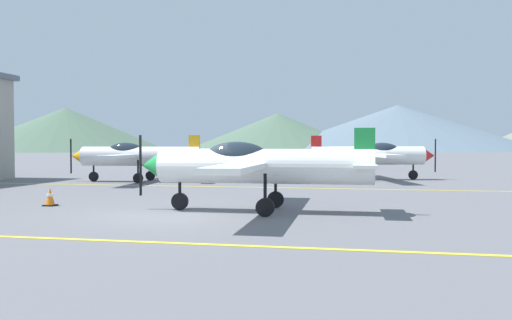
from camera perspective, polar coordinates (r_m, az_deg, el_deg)
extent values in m
plane|color=slate|center=(14.97, -9.19, -5.76)|extent=(400.00, 400.00, 0.00)
cube|color=yellow|center=(11.14, -16.83, -8.40)|extent=(80.00, 0.16, 0.01)
cube|color=yellow|center=(23.51, -1.61, -2.98)|extent=(80.00, 0.16, 0.01)
cylinder|color=white|center=(14.94, 0.93, -0.69)|extent=(6.18, 1.09, 1.00)
cone|color=#1E8C3F|center=(15.85, -11.29, -0.58)|extent=(0.65, 0.86, 0.85)
cube|color=black|center=(15.98, -12.50, -0.57)|extent=(0.04, 0.11, 1.81)
ellipsoid|color=#1E2833|center=(15.08, -2.13, 0.47)|extent=(1.83, 0.84, 0.82)
cube|color=white|center=(15.00, -0.44, -0.51)|extent=(1.12, 7.99, 0.15)
cube|color=white|center=(14.75, 11.77, -0.58)|extent=(0.67, 2.37, 0.09)
cube|color=#1E8C3F|center=(14.74, 11.78, 1.35)|extent=(0.57, 0.12, 1.09)
cylinder|color=black|center=(15.59, -8.33, -2.83)|extent=(0.09, 0.09, 0.91)
cylinder|color=black|center=(15.63, -8.32, -4.50)|extent=(0.51, 0.12, 0.51)
cylinder|color=black|center=(15.94, 2.15, -2.72)|extent=(0.09, 0.09, 0.91)
cylinder|color=black|center=(15.98, 2.15, -4.34)|extent=(0.51, 0.12, 0.51)
cylinder|color=black|center=(13.97, 1.00, -3.35)|extent=(0.09, 0.09, 0.91)
cylinder|color=black|center=(14.02, 1.00, -5.20)|extent=(0.51, 0.12, 0.51)
cylinder|color=silver|center=(27.49, -12.47, 0.40)|extent=(6.23, 1.55, 1.00)
cone|color=#F2A519|center=(28.74, -18.91, 0.40)|extent=(0.71, 0.90, 0.85)
cube|color=black|center=(28.89, -19.56, 0.40)|extent=(0.05, 0.11, 1.81)
ellipsoid|color=#1E2833|center=(27.75, -14.07, 1.02)|extent=(1.88, 0.98, 0.82)
cube|color=silver|center=(27.60, -13.18, 0.49)|extent=(1.71, 8.03, 0.15)
cube|color=silver|center=(26.73, -6.74, 0.49)|extent=(0.84, 2.40, 0.09)
cube|color=#F2A519|center=(26.73, -6.75, 1.56)|extent=(0.58, 0.16, 1.09)
cylinder|color=black|center=(28.41, -17.32, -0.82)|extent=(0.09, 0.09, 0.91)
cylinder|color=black|center=(28.43, -17.31, -1.74)|extent=(0.52, 0.15, 0.51)
cylinder|color=black|center=(28.40, -11.48, -0.77)|extent=(0.09, 0.09, 0.91)
cylinder|color=black|center=(28.42, -11.47, -1.69)|extent=(0.52, 0.15, 0.51)
cylinder|color=black|center=(26.51, -12.77, -0.96)|extent=(0.09, 0.09, 0.91)
cylinder|color=black|center=(26.53, -12.76, -1.95)|extent=(0.52, 0.15, 0.51)
cylinder|color=white|center=(29.04, 12.07, 0.47)|extent=(6.23, 2.40, 1.00)
cone|color=red|center=(30.06, 18.36, 0.46)|extent=(0.81, 0.97, 0.85)
cube|color=black|center=(30.20, 19.00, 0.46)|extent=(0.06, 0.11, 1.81)
ellipsoid|color=#1E2833|center=(29.24, 13.63, 1.06)|extent=(1.95, 1.22, 0.82)
cube|color=white|center=(29.13, 12.76, 0.56)|extent=(2.83, 7.99, 0.15)
cube|color=white|center=(28.46, 6.59, 0.57)|extent=(1.17, 2.44, 0.09)
cube|color=red|center=(28.46, 6.59, 1.57)|extent=(0.58, 0.24, 1.09)
cylinder|color=black|center=(29.79, 16.80, -0.70)|extent=(0.09, 0.09, 0.91)
cylinder|color=black|center=(29.81, 16.79, -1.57)|extent=(0.52, 0.22, 0.51)
cylinder|color=black|center=(28.05, 12.22, -0.81)|extent=(0.09, 0.09, 0.91)
cylinder|color=black|center=(28.07, 12.21, -1.74)|extent=(0.52, 0.22, 0.51)
cylinder|color=black|center=(29.98, 11.25, -0.64)|extent=(0.09, 0.09, 0.91)
cylinder|color=black|center=(30.00, 11.25, -1.51)|extent=(0.52, 0.22, 0.51)
cube|color=white|center=(39.24, 9.65, -0.09)|extent=(2.52, 4.55, 0.75)
cube|color=black|center=(39.07, 9.61, 0.86)|extent=(1.98, 2.65, 0.55)
cylinder|color=black|center=(40.48, 11.29, -0.57)|extent=(0.33, 0.67, 0.64)
cylinder|color=black|center=(40.82, 8.80, -0.54)|extent=(0.33, 0.67, 0.64)
cylinder|color=black|center=(37.69, 10.56, -0.74)|extent=(0.33, 0.67, 0.64)
cylinder|color=black|center=(38.06, 7.89, -0.70)|extent=(0.33, 0.67, 0.64)
cube|color=black|center=(17.74, -21.57, -4.62)|extent=(0.36, 0.36, 0.04)
cone|color=orange|center=(17.71, -21.58, -3.67)|extent=(0.29, 0.29, 0.55)
cylinder|color=white|center=(17.71, -21.58, -3.58)|extent=(0.20, 0.20, 0.08)
cone|color=#4C6651|center=(151.02, -20.07, 3.17)|extent=(55.31, 55.31, 11.79)
cone|color=#4C6651|center=(160.94, 2.36, 3.10)|extent=(56.47, 56.47, 11.34)
cone|color=slate|center=(163.55, 15.23, 3.43)|extent=(79.86, 79.86, 13.67)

